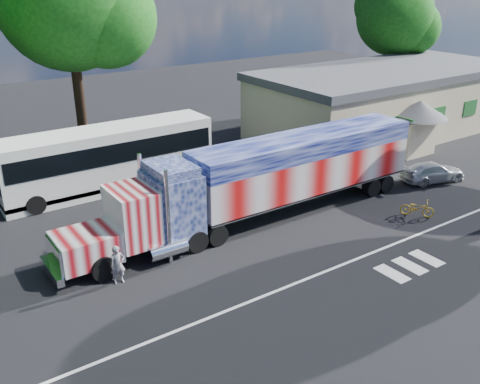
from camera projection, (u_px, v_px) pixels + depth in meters
ground at (275, 248)px, 25.80m from camera, size 100.00×100.00×0.00m
lane_markings at (357, 271)px, 23.82m from camera, size 30.00×2.67×0.01m
semi_truck at (266, 178)px, 28.08m from camera, size 21.11×3.33×4.50m
coach_bus at (109, 158)px, 32.23m from camera, size 12.94×3.01×3.76m
hall_building at (387, 100)px, 43.48m from camera, size 22.40×12.80×5.20m
parked_car at (433, 172)px, 33.78m from camera, size 4.52×2.74×1.22m
woman at (118, 265)px, 22.61m from camera, size 0.65×0.44×1.74m
bicycle at (417, 208)px, 28.98m from camera, size 1.56×1.79×0.93m
tree_far_ne at (396, 17)px, 50.27m from camera, size 7.60×7.23×12.00m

